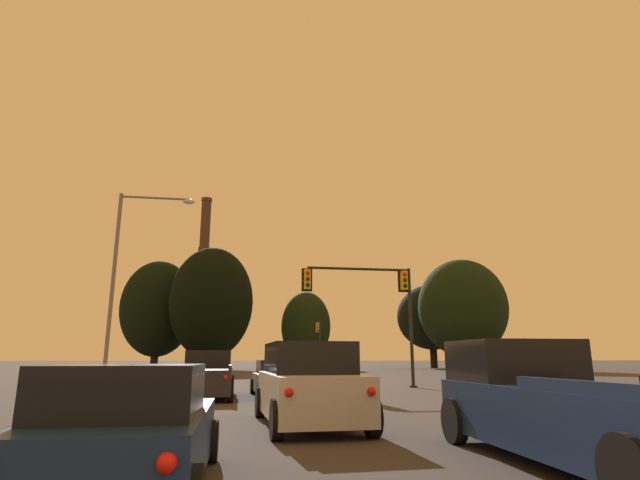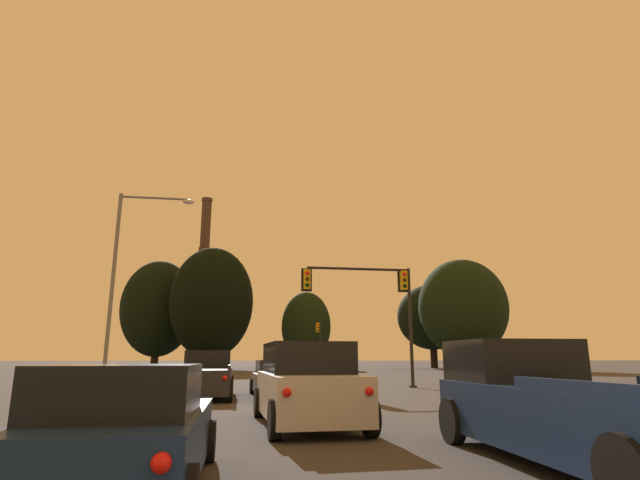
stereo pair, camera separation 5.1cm
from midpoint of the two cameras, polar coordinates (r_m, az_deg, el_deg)
The scene contains 14 objects.
sedan_center_lane_front at distance 21.00m, azimuth -4.79°, elevation -15.58°, with size 2.17×4.77×1.43m.
pickup_truck_right_lane_third at distance 8.67m, azimuth 26.06°, elevation -16.71°, with size 2.31×5.55×1.82m.
hatchback_left_lane_third at distance 6.56m, azimuth -21.11°, elevation -19.88°, with size 1.90×4.11×1.44m.
suv_center_lane_second at distance 12.04m, azimuth -1.44°, elevation -16.24°, with size 2.29×4.97×1.86m.
pickup_truck_left_lane_front at distance 20.95m, azimuth -12.87°, elevation -14.94°, with size 2.22×5.52×1.82m.
traffic_light_overhead_right at distance 27.30m, azimuth 6.30°, elevation -6.18°, with size 6.15×0.50×6.34m.
traffic_light_far_right at distance 55.72m, azimuth -0.10°, elevation -11.19°, with size 0.78×0.50×5.46m.
street_lamp at distance 27.46m, azimuth -21.26°, elevation -2.84°, with size 3.90×0.36×9.97m.
smokestack at distance 120.73m, azimuth -13.34°, elevation -6.30°, with size 5.15×5.15×39.65m.
treeline_far_left at distance 73.49m, azimuth 16.05°, elevation -7.45°, with size 12.53×11.27×15.22m.
treeline_far_right at distance 72.88m, azimuth -1.58°, elevation -9.85°, with size 7.10×6.39×10.89m.
treeline_center_right at distance 80.28m, azimuth 12.70°, elevation -8.59°, with size 10.80×9.72×12.72m.
treeline_center_left at distance 75.38m, azimuth -17.98°, elevation -7.43°, with size 10.41×9.37×15.24m.
treeline_right_mid at distance 69.39m, azimuth -12.26°, elevation -6.96°, with size 11.11×10.00×16.33m.
Camera 2 is at (-1.72, -0.89, 1.51)m, focal length 28.00 mm.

